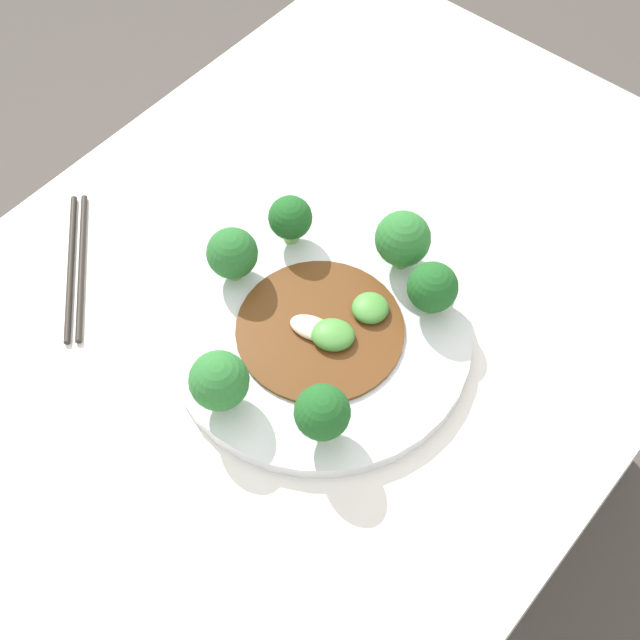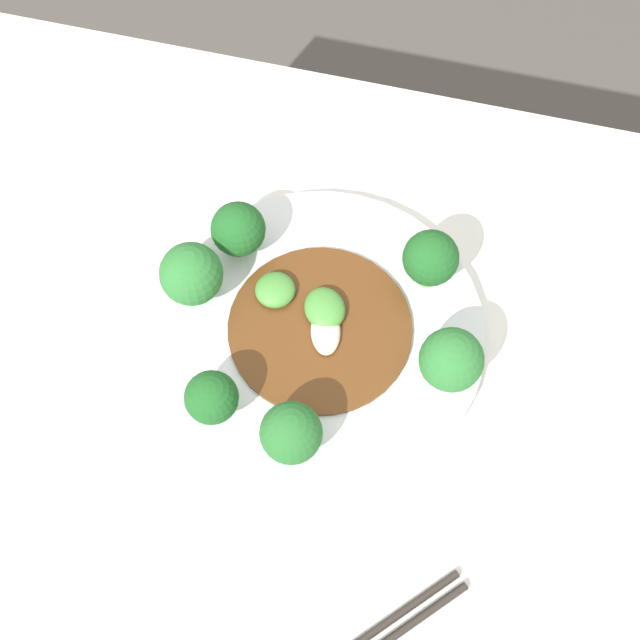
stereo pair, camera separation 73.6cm
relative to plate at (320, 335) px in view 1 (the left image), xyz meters
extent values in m
plane|color=#4C4742|center=(0.02, 0.03, -0.77)|extent=(8.00, 8.00, 0.00)
cube|color=silver|center=(0.02, 0.03, -0.39)|extent=(1.05, 0.71, 0.76)
cylinder|color=silver|center=(0.00, 0.00, 0.00)|extent=(0.31, 0.31, 0.02)
cylinder|color=#7AAD5B|center=(0.00, 0.12, 0.02)|extent=(0.02, 0.02, 0.01)
sphere|color=#286B2D|center=(0.00, 0.12, 0.04)|extent=(0.05, 0.05, 0.05)
cylinder|color=#7AAD5B|center=(-0.09, -0.08, 0.02)|extent=(0.02, 0.02, 0.02)
sphere|color=#1E5B23|center=(-0.09, -0.08, 0.05)|extent=(0.05, 0.05, 0.05)
cylinder|color=#89B76B|center=(-0.12, 0.02, 0.02)|extent=(0.02, 0.02, 0.02)
sphere|color=#2D7533|center=(-0.12, 0.02, 0.05)|extent=(0.06, 0.06, 0.06)
cylinder|color=#7AAD5B|center=(0.07, 0.10, 0.02)|extent=(0.02, 0.02, 0.02)
sphere|color=#1E5B23|center=(0.07, 0.10, 0.04)|extent=(0.05, 0.05, 0.05)
cylinder|color=#70A356|center=(0.13, -0.01, 0.02)|extent=(0.02, 0.02, 0.02)
sphere|color=#2D7533|center=(0.13, -0.01, 0.05)|extent=(0.06, 0.06, 0.06)
cylinder|color=#89B76B|center=(0.10, -0.07, 0.02)|extent=(0.02, 0.02, 0.01)
sphere|color=#1E5B23|center=(0.10, -0.07, 0.04)|extent=(0.05, 0.05, 0.05)
cylinder|color=#5B3314|center=(0.00, 0.00, 0.01)|extent=(0.18, 0.18, 0.00)
ellipsoid|color=beige|center=(-0.01, 0.00, 0.02)|extent=(0.04, 0.06, 0.01)
ellipsoid|color=#4C933D|center=(0.00, -0.02, 0.02)|extent=(0.06, 0.06, 0.02)
ellipsoid|color=#4C933D|center=(0.05, -0.03, 0.02)|extent=(0.05, 0.05, 0.02)
cylinder|color=#2D2823|center=(-0.11, 0.27, -0.01)|extent=(0.14, 0.15, 0.01)
cylinder|color=#2D2823|center=(-0.10, 0.26, -0.01)|extent=(0.14, 0.15, 0.01)
camera|label=1|loc=(-0.38, -0.32, 0.78)|focal=50.00mm
camera|label=2|loc=(-0.09, 0.35, 0.77)|focal=50.00mm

